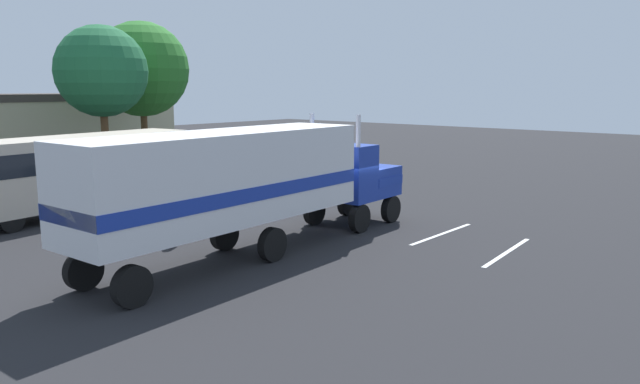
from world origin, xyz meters
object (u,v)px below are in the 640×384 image
(parked_bus, at_px, (76,167))
(tree_center, at_px, (101,72))
(semi_truck, at_px, (249,180))
(tree_right, at_px, (142,69))
(person_bystander, at_px, (178,219))

(parked_bus, bearing_deg, tree_center, 52.28)
(semi_truck, relative_size, tree_right, 1.45)
(semi_truck, relative_size, parked_bus, 1.27)
(semi_truck, distance_m, tree_center, 19.40)
(parked_bus, distance_m, tree_right, 15.78)
(semi_truck, bearing_deg, tree_center, 73.33)
(semi_truck, xyz_separation_m, tree_right, (10.32, 21.57, 4.16))
(tree_right, bearing_deg, semi_truck, -115.57)
(person_bystander, height_order, parked_bus, parked_bus)
(tree_right, bearing_deg, person_bystander, -120.61)
(parked_bus, relative_size, tree_center, 1.24)
(parked_bus, xyz_separation_m, tree_center, (5.72, 7.39, 4.32))
(parked_bus, height_order, tree_right, tree_right)
(parked_bus, relative_size, tree_right, 1.14)
(semi_truck, distance_m, parked_bus, 10.83)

